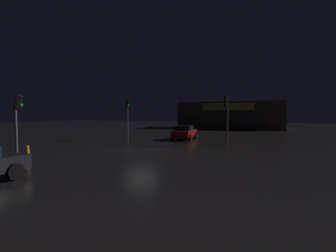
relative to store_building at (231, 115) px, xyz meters
The scene contains 7 objects.
ground_plane 30.68m from the store_building, 94.41° to the right, with size 120.00×120.00×0.00m, color black.
store_building is the anchor object (origin of this frame).
traffic_signal_main 25.58m from the store_building, 106.25° to the right, with size 0.41×0.43×4.28m.
traffic_signal_opposite 37.21m from the store_building, 102.55° to the right, with size 0.42×0.42×4.00m.
traffic_signal_cross_left 25.65m from the store_building, 82.79° to the right, with size 0.43×0.42×4.28m.
car_near 22.39m from the store_building, 94.27° to the right, with size 2.22×4.02×1.49m.
fire_hydrant 37.60m from the store_building, 99.91° to the right, with size 0.22×0.22×0.89m.
Camera 1 is at (9.14, -17.06, 2.81)m, focal length 27.05 mm.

